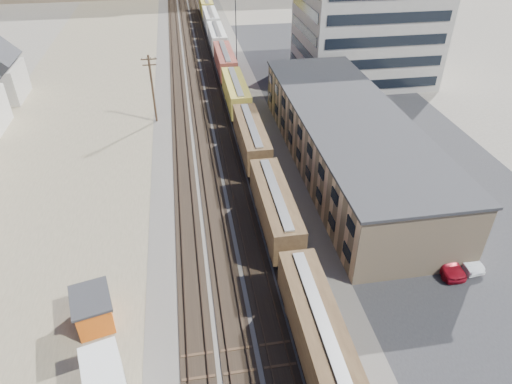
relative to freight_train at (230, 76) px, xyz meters
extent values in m
plane|color=#6B6356|center=(-3.80, -51.91, -2.79)|extent=(300.00, 300.00, 0.00)
cube|color=#4C4742|center=(-3.80, -1.91, -2.76)|extent=(18.00, 200.00, 0.06)
cube|color=#6F644C|center=(-23.80, -11.91, -2.78)|extent=(24.00, 180.00, 0.03)
cube|color=#232326|center=(18.20, -16.91, -2.77)|extent=(26.00, 120.00, 0.04)
cube|color=black|center=(-8.80, -1.91, -2.69)|extent=(2.60, 200.00, 0.08)
cube|color=#38281E|center=(-9.52, -1.91, -2.57)|extent=(0.08, 200.00, 0.16)
cube|color=#38281E|center=(-8.08, -1.91, -2.57)|extent=(0.08, 200.00, 0.16)
cube|color=black|center=(-5.80, -1.91, -2.69)|extent=(2.60, 200.00, 0.08)
cube|color=#38281E|center=(-6.52, -1.91, -2.57)|extent=(0.08, 200.00, 0.16)
cube|color=#38281E|center=(-5.08, -1.91, -2.57)|extent=(0.08, 200.00, 0.16)
cube|color=black|center=(-2.80, -1.91, -2.69)|extent=(2.60, 200.00, 0.08)
cube|color=#38281E|center=(-3.52, -1.91, -2.57)|extent=(0.08, 200.00, 0.16)
cube|color=#38281E|center=(-2.08, -1.91, -2.57)|extent=(0.08, 200.00, 0.16)
cube|color=black|center=(0.00, -1.91, -2.69)|extent=(2.60, 200.00, 0.08)
cube|color=#38281E|center=(-0.72, -1.91, -2.57)|extent=(0.08, 200.00, 0.16)
cube|color=#38281E|center=(0.72, -1.91, -2.57)|extent=(0.08, 200.00, 0.16)
cube|color=black|center=(0.00, -48.13, -2.04)|extent=(2.20, 2.20, 0.90)
cube|color=#402C1B|center=(0.00, -53.20, 0.11)|extent=(3.00, 13.34, 3.40)
cube|color=#B7B7B2|center=(0.00, -53.20, 1.89)|extent=(0.90, 12.32, 0.16)
cube|color=black|center=(0.00, -43.08, -2.04)|extent=(2.20, 2.20, 0.90)
cube|color=black|center=(0.00, -32.93, -2.04)|extent=(2.20, 2.20, 0.90)
cube|color=#402C1B|center=(0.00, -38.00, 0.11)|extent=(3.00, 13.34, 3.40)
cube|color=#B7B7B2|center=(0.00, -38.00, 1.89)|extent=(0.90, 12.32, 0.16)
cube|color=black|center=(0.00, -27.88, -2.04)|extent=(2.20, 2.20, 0.90)
cube|color=black|center=(0.00, -17.73, -2.04)|extent=(2.20, 2.20, 0.90)
cube|color=#402C1B|center=(0.00, -22.80, 0.11)|extent=(3.00, 13.34, 3.40)
cube|color=#B7B7B2|center=(0.00, -22.80, 1.89)|extent=(0.90, 12.33, 0.16)
cube|color=black|center=(0.00, -12.68, -2.04)|extent=(2.20, 2.20, 0.90)
cube|color=black|center=(0.00, -2.53, -2.04)|extent=(2.20, 2.20, 0.90)
cube|color=#AD972D|center=(0.00, -7.60, 0.11)|extent=(3.00, 13.34, 3.40)
cube|color=#B7B7B2|center=(0.00, -7.60, 1.89)|extent=(0.90, 12.33, 0.16)
cube|color=black|center=(0.00, 2.52, -2.04)|extent=(2.20, 2.20, 0.90)
cube|color=black|center=(0.00, 12.67, -2.04)|extent=(2.20, 2.20, 0.90)
cube|color=maroon|center=(0.00, 7.60, 0.11)|extent=(3.00, 13.34, 3.40)
cube|color=#B7B7B2|center=(0.00, 7.60, 1.89)|extent=(0.90, 12.33, 0.16)
cube|color=black|center=(0.00, 17.72, -2.04)|extent=(2.20, 2.20, 0.90)
cube|color=black|center=(0.00, 27.88, -2.04)|extent=(2.20, 2.20, 0.90)
cube|color=beige|center=(0.00, 22.80, 0.11)|extent=(3.00, 13.34, 3.40)
cube|color=#B7B7B2|center=(0.00, 22.80, 1.89)|extent=(0.90, 12.32, 0.16)
cube|color=black|center=(0.00, 32.92, -2.04)|extent=(2.20, 2.20, 0.90)
cube|color=black|center=(0.00, 43.07, -2.04)|extent=(2.20, 2.20, 0.90)
cube|color=beige|center=(0.00, 38.00, 0.11)|extent=(3.00, 13.34, 3.40)
cube|color=#B7B7B2|center=(0.00, 38.00, 1.89)|extent=(0.90, 12.32, 0.16)
cube|color=black|center=(0.00, 48.12, -2.04)|extent=(2.20, 2.20, 0.90)
cube|color=black|center=(0.00, 58.27, -2.04)|extent=(2.20, 2.20, 0.90)
cube|color=#AD972D|center=(0.00, 53.20, 0.11)|extent=(3.00, 13.34, 3.40)
cube|color=tan|center=(11.20, -26.91, 0.71)|extent=(12.00, 40.00, 7.00)
cube|color=#2D2D30|center=(11.20, -26.91, 4.31)|extent=(12.40, 40.40, 0.30)
cube|color=black|center=(5.15, -26.91, -0.59)|extent=(0.12, 36.00, 1.20)
cube|color=black|center=(5.15, -26.91, 2.41)|extent=(0.12, 36.00, 1.20)
cube|color=#9E998E|center=(24.20, 3.09, 6.21)|extent=(22.00, 18.00, 18.00)
cube|color=black|center=(13.15, 3.09, 6.21)|extent=(0.12, 16.00, 16.00)
cube|color=black|center=(24.20, -5.96, 6.21)|extent=(20.00, 0.12, 16.00)
cylinder|color=#382619|center=(-12.30, -9.91, 2.21)|extent=(0.32, 0.32, 10.00)
cube|color=#382619|center=(-12.30, -9.91, 6.61)|extent=(2.20, 0.14, 0.14)
cube|color=#382619|center=(-12.30, -9.91, 5.81)|extent=(1.90, 0.14, 0.14)
cylinder|color=black|center=(-11.70, -9.91, 6.76)|extent=(0.08, 0.08, 0.22)
cylinder|color=black|center=(2.20, 8.09, 6.21)|extent=(0.16, 0.16, 18.00)
cube|color=silver|center=(-14.96, -54.31, -0.68)|extent=(3.52, 4.72, 2.74)
cylinder|color=black|center=(-14.10, -53.21, -2.32)|extent=(0.55, 1.00, 0.95)
cube|color=#DB5C14|center=(-16.68, -47.35, -1.46)|extent=(3.42, 4.08, 2.67)
cube|color=#2D2D30|center=(-16.68, -47.35, -0.04)|extent=(3.85, 4.51, 0.22)
cube|color=black|center=(-15.34, -47.03, -1.37)|extent=(0.29, 0.88, 0.89)
imported|color=maroon|center=(14.37, -46.09, -1.94)|extent=(2.08, 5.05, 1.72)
imported|color=silver|center=(16.25, -45.64, -2.01)|extent=(2.23, 4.91, 1.56)
imported|color=navy|center=(18.08, 7.50, -2.03)|extent=(4.01, 6.01, 1.53)
imported|color=silver|center=(24.79, 6.31, -2.07)|extent=(2.13, 4.38, 1.44)
camera|label=1|loc=(-7.95, -73.87, 26.81)|focal=32.00mm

